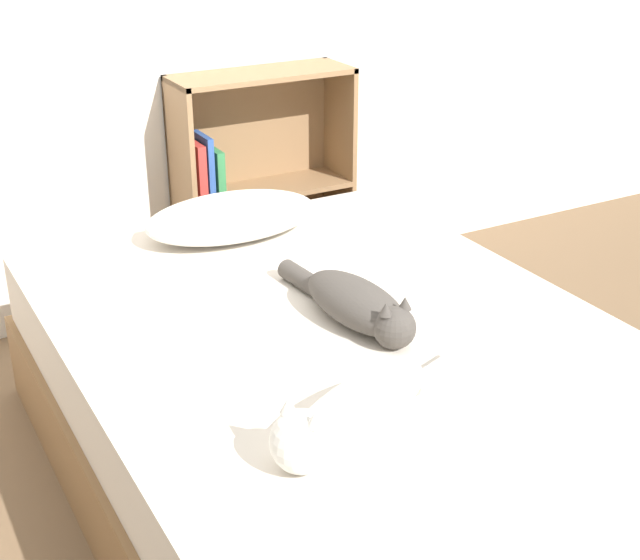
{
  "coord_description": "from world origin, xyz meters",
  "views": [
    {
      "loc": [
        -1.09,
        -1.8,
        1.64
      ],
      "look_at": [
        0.0,
        0.15,
        0.61
      ],
      "focal_mm": 50.0,
      "sensor_mm": 36.0,
      "label": 1
    }
  ],
  "objects_px": {
    "bed": "(347,416)",
    "pillow": "(232,217)",
    "cat_light": "(350,413)",
    "cat_dark": "(358,304)",
    "bookshelf": "(255,184)"
  },
  "relations": [
    {
      "from": "cat_dark",
      "to": "bookshelf",
      "type": "bearing_deg",
      "value": 161.88
    },
    {
      "from": "bed",
      "to": "bookshelf",
      "type": "xyz_separation_m",
      "value": [
        0.36,
        1.33,
        0.23
      ]
    },
    {
      "from": "pillow",
      "to": "cat_dark",
      "type": "height_order",
      "value": "cat_dark"
    },
    {
      "from": "cat_light",
      "to": "bookshelf",
      "type": "bearing_deg",
      "value": -127.55
    },
    {
      "from": "cat_dark",
      "to": "bookshelf",
      "type": "height_order",
      "value": "bookshelf"
    },
    {
      "from": "bed",
      "to": "cat_dark",
      "type": "bearing_deg",
      "value": 37.35
    },
    {
      "from": "cat_light",
      "to": "pillow",
      "type": "bearing_deg",
      "value": -120.9
    },
    {
      "from": "cat_light",
      "to": "bookshelf",
      "type": "distance_m",
      "value": 1.84
    },
    {
      "from": "cat_light",
      "to": "bed",
      "type": "bearing_deg",
      "value": -139.0
    },
    {
      "from": "bed",
      "to": "cat_light",
      "type": "bearing_deg",
      "value": -120.33
    },
    {
      "from": "cat_dark",
      "to": "pillow",
      "type": "bearing_deg",
      "value": 177.33
    },
    {
      "from": "bed",
      "to": "pillow",
      "type": "bearing_deg",
      "value": 88.23
    },
    {
      "from": "pillow",
      "to": "cat_light",
      "type": "xyz_separation_m",
      "value": [
        -0.26,
        -1.22,
        -0.0
      ]
    },
    {
      "from": "cat_light",
      "to": "cat_dark",
      "type": "distance_m",
      "value": 0.54
    },
    {
      "from": "cat_light",
      "to": "cat_dark",
      "type": "bearing_deg",
      "value": -141.87
    }
  ]
}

